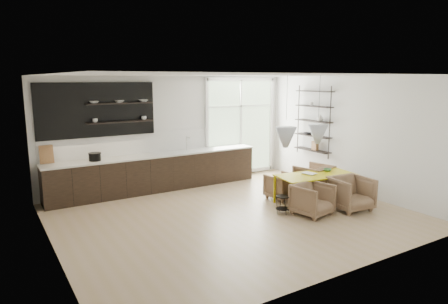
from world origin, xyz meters
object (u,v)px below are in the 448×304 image
at_px(armchair_back_right, 314,179).
at_px(wire_stool, 283,202).
at_px(armchair_back_left, 282,186).
at_px(armchair_front_right, 351,193).
at_px(dining_table, 316,176).
at_px(armchair_front_left, 312,199).

xyz_separation_m(armchair_back_right, wire_stool, (-1.65, -0.80, -0.12)).
distance_m(armchair_back_left, armchair_front_right, 1.61).
relative_size(dining_table, armchair_back_left, 2.89).
height_order(armchair_back_left, armchair_back_right, armchair_back_right).
xyz_separation_m(armchair_back_left, armchair_back_right, (0.98, -0.05, 0.06)).
height_order(armchair_back_left, armchair_front_left, armchair_front_left).
relative_size(dining_table, wire_stool, 5.03).
relative_size(armchair_back_right, wire_stool, 2.09).
bearing_deg(dining_table, armchair_back_right, 57.35).
relative_size(armchair_back_left, wire_stool, 1.74).
xyz_separation_m(dining_table, armchair_back_right, (0.52, 0.60, -0.26)).
bearing_deg(armchair_back_right, armchair_back_left, -14.74).
relative_size(armchair_back_left, armchair_back_right, 0.83).
xyz_separation_m(dining_table, armchair_back_left, (-0.46, 0.65, -0.32)).
xyz_separation_m(armchair_front_right, wire_stool, (-1.43, 0.58, -0.12)).
relative_size(armchair_back_left, armchair_front_left, 0.90).
relative_size(armchair_back_right, armchair_front_left, 1.09).
xyz_separation_m(dining_table, wire_stool, (-1.13, -0.20, -0.38)).
xyz_separation_m(dining_table, armchair_front_left, (-0.66, -0.58, -0.29)).
height_order(armchair_front_right, wire_stool, armchair_front_right).
relative_size(dining_table, armchair_front_left, 2.61).
xyz_separation_m(armchair_back_left, armchair_front_right, (0.76, -1.42, 0.06)).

